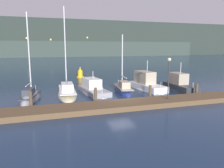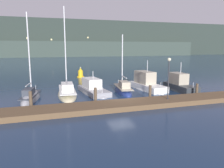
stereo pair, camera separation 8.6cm
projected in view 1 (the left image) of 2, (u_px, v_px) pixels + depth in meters
The scene contains 15 objects.
ground_plane at pixel (121, 101), 21.80m from camera, with size 400.00×400.00×0.00m, color #192D4C.
dock at pixel (131, 104), 19.54m from camera, with size 23.56×2.80×0.45m, color brown.
mooring_pile_0 at pixel (31, 101), 18.44m from camera, with size 0.28×0.28×1.63m, color #4C3D2D.
mooring_pile_1 at pixel (96, 96), 20.14m from camera, with size 0.28×0.28×1.61m, color #4C3D2D.
mooring_pile_2 at pixel (150, 93), 21.85m from camera, with size 0.28×0.28×1.52m, color #4C3D2D.
mooring_pile_3 at pixel (197, 90), 23.56m from camera, with size 0.28×0.28×1.41m, color #4C3D2D.
sailboat_berth_1 at pixel (31, 98), 22.23m from camera, with size 2.41×5.91×9.54m.
sailboat_berth_2 at pixel (67, 94), 24.21m from camera, with size 2.44×7.47×10.18m.
motorboat_berth_3 at pixel (93, 91), 25.43m from camera, with size 3.04×6.72×3.11m.
sailboat_berth_4 at pixel (123, 91), 25.89m from camera, with size 2.38×5.92×7.42m.
motorboat_berth_5 at pixel (147, 86), 27.61m from camera, with size 2.94×6.78×4.13m.
motorboat_berth_6 at pixel (180, 87), 26.92m from camera, with size 2.17×5.78×4.07m.
channel_buoy at pixel (80, 74), 38.40m from camera, with size 1.26×1.26×1.83m.
dock_lamppost at pixel (169, 72), 20.25m from camera, with size 0.32×0.32×3.87m.
hillside_backdrop at pixel (56, 39), 125.52m from camera, with size 240.00×23.00×20.63m.
Camera 1 is at (-7.41, -19.89, 5.31)m, focal length 35.00 mm.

